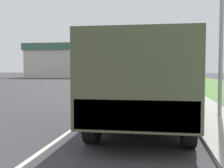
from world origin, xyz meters
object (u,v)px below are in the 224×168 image
at_px(car_nearest_ahead, 146,85).
at_px(car_second_ahead, 150,78).
at_px(military_truck, 144,77).
at_px(car_fourth_ahead, 153,74).
at_px(car_third_ahead, 154,76).
at_px(lamp_post, 216,4).
at_px(car_farthest_ahead, 155,73).

relative_size(car_nearest_ahead, car_second_ahead, 1.15).
relative_size(military_truck, car_fourth_ahead, 1.44).
relative_size(car_third_ahead, lamp_post, 0.72).
relative_size(car_fourth_ahead, lamp_post, 0.72).
xyz_separation_m(military_truck, car_third_ahead, (-0.03, 31.64, -0.79)).
bearing_deg(car_fourth_ahead, military_truck, -89.31).
relative_size(military_truck, car_third_ahead, 1.45).
bearing_deg(car_fourth_ahead, car_second_ahead, -89.69).
distance_m(military_truck, car_nearest_ahead, 10.99).
bearing_deg(car_third_ahead, car_nearest_ahead, -90.93).
bearing_deg(military_truck, lamp_post, 37.45).
bearing_deg(car_second_ahead, lamp_post, -82.29).
bearing_deg(car_nearest_ahead, car_fourth_ahead, 90.32).
bearing_deg(car_farthest_ahead, lamp_post, -87.47).
height_order(military_truck, car_farthest_ahead, military_truck).
bearing_deg(car_fourth_ahead, car_farthest_ahead, 88.50).
xyz_separation_m(car_second_ahead, car_third_ahead, (0.41, 8.36, -0.01)).
xyz_separation_m(military_truck, car_farthest_ahead, (-0.21, 62.12, -0.85)).
distance_m(car_second_ahead, lamp_post, 21.86).
height_order(car_nearest_ahead, lamp_post, lamp_post).
distance_m(car_nearest_ahead, car_third_ahead, 20.69).
bearing_deg(lamp_post, car_farthest_ahead, 92.53).
bearing_deg(car_third_ahead, car_second_ahead, -92.79).
bearing_deg(lamp_post, car_nearest_ahead, 107.30).
xyz_separation_m(car_nearest_ahead, car_fourth_ahead, (-0.21, 37.21, 0.03)).
bearing_deg(car_second_ahead, car_nearest_ahead, -89.67).
height_order(car_nearest_ahead, car_fourth_ahead, car_fourth_ahead).
distance_m(car_farthest_ahead, lamp_post, 60.40).
height_order(car_nearest_ahead, car_farthest_ahead, car_farthest_ahead).
distance_m(military_truck, lamp_post, 4.04).
height_order(military_truck, car_third_ahead, military_truck).
distance_m(car_fourth_ahead, car_farthest_ahead, 13.96).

